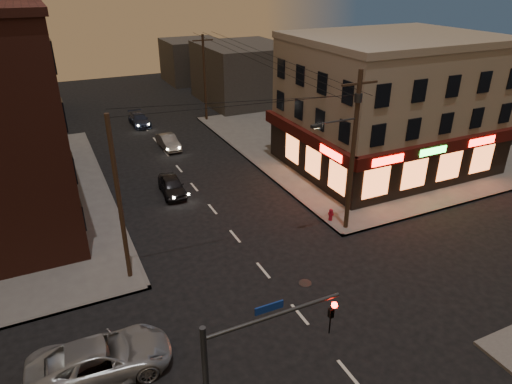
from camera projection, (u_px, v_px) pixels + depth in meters
ground at (300, 314)px, 22.06m from camera, size 120.00×120.00×0.00m
sidewalk_ne at (361, 141)px, 44.42m from camera, size 24.00×28.00×0.15m
pizza_building at (389, 103)px, 36.79m from camera, size 15.85×12.85×10.50m
bg_building_ne_a at (243, 73)px, 56.81m from camera, size 10.00×12.00×7.00m
bg_building_nw at (1, 83)px, 49.41m from camera, size 9.00×10.00×8.00m
bg_building_ne_b at (193, 61)px, 67.63m from camera, size 8.00×8.00×6.00m
utility_pole_main at (352, 145)px, 26.84m from camera, size 4.20×0.44×10.00m
utility_pole_far at (205, 78)px, 48.65m from camera, size 0.26×0.26×9.00m
utility_pole_west at (119, 201)px, 22.68m from camera, size 0.24×0.24×9.00m
traffic_signal at (239, 375)px, 13.54m from camera, size 4.49×0.32×6.47m
suv_cross at (101, 359)px, 18.52m from camera, size 5.80×2.87×1.58m
sedan_near at (172, 186)px, 33.72m from camera, size 1.85×4.06×1.35m
sedan_mid at (168, 142)px, 42.44m from camera, size 1.52×3.96×1.29m
sedan_far at (139, 120)px, 48.84m from camera, size 1.83×4.32×1.25m
fire_hydrant at (331, 214)px, 29.91m from camera, size 0.38×0.38×0.84m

